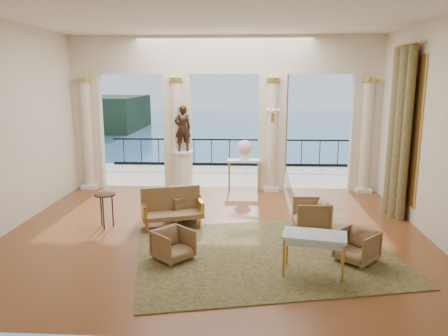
# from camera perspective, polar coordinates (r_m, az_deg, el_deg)

# --- Properties ---
(floor) EXTENTS (9.00, 9.00, 0.00)m
(floor) POSITION_cam_1_polar(r_m,az_deg,el_deg) (9.64, -1.16, -8.32)
(floor) COLOR #4F230F
(floor) RESTS_ON ground
(room_walls) EXTENTS (9.00, 9.00, 9.00)m
(room_walls) POSITION_cam_1_polar(r_m,az_deg,el_deg) (7.96, -1.85, 8.66)
(room_walls) COLOR beige
(room_walls) RESTS_ON ground
(arcade) EXTENTS (9.00, 0.56, 4.50)m
(arcade) POSITION_cam_1_polar(r_m,az_deg,el_deg) (12.89, 0.07, 8.50)
(arcade) COLOR beige
(arcade) RESTS_ON ground
(terrace) EXTENTS (10.00, 3.60, 0.10)m
(terrace) POSITION_cam_1_polar(r_m,az_deg,el_deg) (15.22, 0.47, -1.03)
(terrace) COLOR beige
(terrace) RESTS_ON ground
(balustrade) EXTENTS (9.00, 0.06, 1.03)m
(balustrade) POSITION_cam_1_polar(r_m,az_deg,el_deg) (16.70, 0.72, 1.72)
(balustrade) COLOR black
(balustrade) RESTS_ON terrace
(palm_tree) EXTENTS (2.00, 2.00, 4.50)m
(palm_tree) POSITION_cam_1_polar(r_m,az_deg,el_deg) (15.71, 8.18, 14.46)
(palm_tree) COLOR #4C3823
(palm_tree) RESTS_ON terrace
(headland) EXTENTS (22.00, 18.00, 6.00)m
(headland) POSITION_cam_1_polar(r_m,az_deg,el_deg) (85.01, -18.18, 6.85)
(headland) COLOR black
(headland) RESTS_ON sea
(sea) EXTENTS (160.00, 160.00, 0.00)m
(sea) POSITION_cam_1_polar(r_m,az_deg,el_deg) (69.66, 2.54, 4.00)
(sea) COLOR #295594
(sea) RESTS_ON ground
(curtain) EXTENTS (0.33, 1.40, 4.09)m
(curtain) POSITION_cam_1_polar(r_m,az_deg,el_deg) (11.20, 21.90, 4.29)
(curtain) COLOR #484424
(curtain) RESTS_ON ground
(window_frame) EXTENTS (0.04, 1.60, 3.40)m
(window_frame) POSITION_cam_1_polar(r_m,az_deg,el_deg) (11.25, 22.83, 4.66)
(window_frame) COLOR gold
(window_frame) RESTS_ON room_walls
(wall_sconce) EXTENTS (0.30, 0.11, 0.33)m
(wall_sconce) POSITION_cam_1_polar(r_m,az_deg,el_deg) (12.61, 6.41, 6.74)
(wall_sconce) COLOR gold
(wall_sconce) RESTS_ON arcade
(rug) EXTENTS (5.44, 4.63, 0.02)m
(rug) POSITION_cam_1_polar(r_m,az_deg,el_deg) (8.51, 5.39, -11.10)
(rug) COLOR #292E15
(rug) RESTS_ON ground
(armchair_a) EXTENTS (0.85, 0.85, 0.64)m
(armchair_a) POSITION_cam_1_polar(r_m,az_deg,el_deg) (8.18, -6.67, -9.74)
(armchair_a) COLOR #4A3620
(armchair_a) RESTS_ON ground
(armchair_b) EXTENTS (0.88, 0.88, 0.66)m
(armchair_b) POSITION_cam_1_polar(r_m,az_deg,el_deg) (8.39, 16.95, -9.56)
(armchair_b) COLOR #4A3620
(armchair_b) RESTS_ON ground
(armchair_c) EXTENTS (0.72, 0.77, 0.76)m
(armchair_c) POSITION_cam_1_polar(r_m,az_deg,el_deg) (9.82, 11.34, -5.82)
(armchair_c) COLOR #4A3620
(armchair_c) RESTS_ON ground
(armchair_d) EXTENTS (0.92, 0.93, 0.70)m
(armchair_d) POSITION_cam_1_polar(r_m,az_deg,el_deg) (10.41, -5.50, -4.82)
(armchair_d) COLOR #4A3620
(armchair_d) RESTS_ON ground
(settee) EXTENTS (1.45, 0.97, 0.89)m
(settee) POSITION_cam_1_polar(r_m,az_deg,el_deg) (9.89, -6.81, -5.19)
(settee) COLOR #4A3620
(settee) RESTS_ON ground
(game_table) EXTENTS (1.15, 0.78, 0.72)m
(game_table) POSITION_cam_1_polar(r_m,az_deg,el_deg) (7.60, 11.73, -8.96)
(game_table) COLOR #92AEBD
(game_table) RESTS_ON ground
(pedestal) EXTENTS (0.65, 0.65, 1.20)m
(pedestal) POSITION_cam_1_polar(r_m,az_deg,el_deg) (12.96, -5.31, -0.49)
(pedestal) COLOR silver
(pedestal) RESTS_ON ground
(statue) EXTENTS (0.57, 0.47, 1.33)m
(statue) POSITION_cam_1_polar(r_m,az_deg,el_deg) (12.75, -5.42, 5.17)
(statue) COLOR black
(statue) RESTS_ON pedestal
(console_table) EXTENTS (1.02, 0.45, 0.95)m
(console_table) POSITION_cam_1_polar(r_m,az_deg,el_deg) (12.83, 2.68, 0.39)
(console_table) COLOR silver
(console_table) RESTS_ON ground
(urn) EXTENTS (0.43, 0.43, 0.58)m
(urn) POSITION_cam_1_polar(r_m,az_deg,el_deg) (12.74, 2.70, 2.55)
(urn) COLOR white
(urn) RESTS_ON console_table
(side_table) EXTENTS (0.48, 0.48, 0.78)m
(side_table) POSITION_cam_1_polar(r_m,az_deg,el_deg) (10.07, -15.28, -3.87)
(side_table) COLOR black
(side_table) RESTS_ON ground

